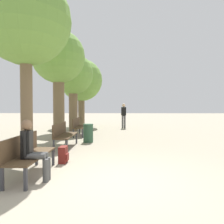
{
  "coord_description": "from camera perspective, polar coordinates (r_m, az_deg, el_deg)",
  "views": [
    {
      "loc": [
        0.14,
        -4.55,
        1.6
      ],
      "look_at": [
        -0.12,
        6.24,
        1.27
      ],
      "focal_mm": 35.0,
      "sensor_mm": 36.0,
      "label": 1
    }
  ],
  "objects": [
    {
      "name": "tree_row_0",
      "position": [
        7.55,
        -21.64,
        21.2
      ],
      "size": [
        2.73,
        2.73,
        5.55
      ],
      "color": "brown",
      "rests_on": "ground_plane"
    },
    {
      "name": "ground_plane",
      "position": [
        4.83,
        -0.4,
        -17.61
      ],
      "size": [
        80.0,
        80.0,
        0.0
      ],
      "primitive_type": "plane",
      "color": "gray"
    },
    {
      "name": "tree_row_2",
      "position": [
        13.95,
        -10.14,
        9.32
      ],
      "size": [
        2.52,
        2.52,
        4.81
      ],
      "color": "brown",
      "rests_on": "ground_plane"
    },
    {
      "name": "pedestrian_near",
      "position": [
        15.34,
        3.07,
        -0.56
      ],
      "size": [
        0.35,
        0.3,
        1.72
      ],
      "color": "#4C4C4C",
      "rests_on": "ground_plane"
    },
    {
      "name": "trash_bin",
      "position": [
        9.57,
        -6.23,
        -5.49
      ],
      "size": [
        0.43,
        0.43,
        0.8
      ],
      "color": "#2D5138",
      "rests_on": "ground_plane"
    },
    {
      "name": "tree_row_3",
      "position": [
        16.96,
        -8.04,
        8.11
      ],
      "size": [
        3.21,
        3.21,
        5.13
      ],
      "color": "brown",
      "rests_on": "ground_plane"
    },
    {
      "name": "bench_row_0",
      "position": [
        5.38,
        -21.24,
        -9.72
      ],
      "size": [
        0.54,
        1.84,
        0.92
      ],
      "color": "#4C3823",
      "rests_on": "ground_plane"
    },
    {
      "name": "tree_row_1",
      "position": [
        10.78,
        -13.81,
        13.21
      ],
      "size": [
        2.48,
        2.48,
        5.12
      ],
      "color": "brown",
      "rests_on": "ground_plane"
    },
    {
      "name": "bench_row_2",
      "position": [
        11.75,
        -8.62,
        -3.45
      ],
      "size": [
        0.54,
        1.84,
        0.92
      ],
      "color": "#4C3823",
      "rests_on": "ground_plane"
    },
    {
      "name": "bench_row_1",
      "position": [
        8.51,
        -12.54,
        -5.45
      ],
      "size": [
        0.54,
        1.84,
        0.92
      ],
      "color": "#4C3823",
      "rests_on": "ground_plane"
    },
    {
      "name": "backpack",
      "position": [
        6.34,
        -12.58,
        -10.83
      ],
      "size": [
        0.23,
        0.36,
        0.46
      ],
      "color": "maroon",
      "rests_on": "ground_plane"
    },
    {
      "name": "person_seated",
      "position": [
        4.96,
        -20.04,
        -8.83
      ],
      "size": [
        0.59,
        0.33,
        1.3
      ],
      "color": "#4C4C4C",
      "rests_on": "ground_plane"
    }
  ]
}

